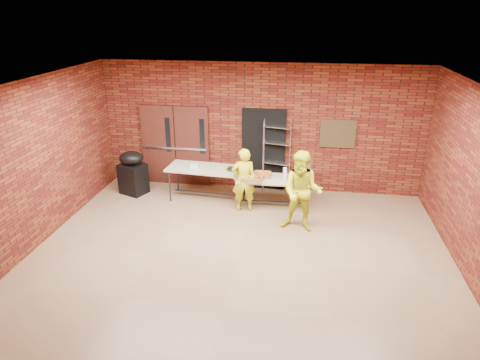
% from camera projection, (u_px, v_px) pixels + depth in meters
% --- Properties ---
extents(room, '(8.08, 7.08, 3.28)m').
position_uv_depth(room, '(238.00, 180.00, 7.46)').
color(room, '#846647').
rests_on(room, ground).
extents(double_doors, '(1.78, 0.12, 2.10)m').
position_uv_depth(double_doors, '(176.00, 146.00, 11.12)').
color(double_doors, '#491814').
rests_on(double_doors, room).
extents(dark_doorway, '(1.10, 0.06, 2.10)m').
position_uv_depth(dark_doorway, '(264.00, 150.00, 10.82)').
color(dark_doorway, black).
rests_on(dark_doorway, room).
extents(bronze_plaque, '(0.85, 0.04, 0.70)m').
position_uv_depth(bronze_plaque, '(338.00, 134.00, 10.36)').
color(bronze_plaque, '#3D2E18').
rests_on(bronze_plaque, room).
extents(wire_rack, '(0.71, 0.37, 1.85)m').
position_uv_depth(wire_rack, '(277.00, 157.00, 10.69)').
color(wire_rack, '#AAA9B0').
rests_on(wire_rack, room).
extents(table_left, '(2.00, 0.97, 0.80)m').
position_uv_depth(table_left, '(207.00, 170.00, 10.34)').
color(table_left, tan).
rests_on(table_left, room).
extents(table_right, '(1.77, 0.77, 0.72)m').
position_uv_depth(table_right, '(275.00, 181.00, 9.92)').
color(table_right, tan).
rests_on(table_right, room).
extents(basket_bananas, '(0.42, 0.33, 0.13)m').
position_uv_depth(basket_bananas, '(244.00, 176.00, 9.89)').
color(basket_bananas, '#AF8546').
rests_on(basket_bananas, table_right).
extents(basket_oranges, '(0.40, 0.31, 0.12)m').
position_uv_depth(basket_oranges, '(262.00, 175.00, 9.98)').
color(basket_oranges, '#AF8546').
rests_on(basket_oranges, table_right).
extents(basket_apples, '(0.48, 0.37, 0.15)m').
position_uv_depth(basket_apples, '(252.00, 178.00, 9.74)').
color(basket_apples, '#AF8546').
rests_on(basket_apples, table_right).
extents(muffin_tray, '(0.36, 0.36, 0.09)m').
position_uv_depth(muffin_tray, '(234.00, 168.00, 10.20)').
color(muffin_tray, '#144713').
rests_on(muffin_tray, table_left).
extents(napkin_box, '(0.20, 0.13, 0.07)m').
position_uv_depth(napkin_box, '(195.00, 166.00, 10.37)').
color(napkin_box, silver).
rests_on(napkin_box, table_left).
extents(coffee_dispenser, '(0.37, 0.33, 0.48)m').
position_uv_depth(coffee_dispenser, '(303.00, 168.00, 9.82)').
color(coffee_dispenser, '#50301B').
rests_on(coffee_dispenser, table_right).
extents(cup_stack_front, '(0.08, 0.08, 0.23)m').
position_uv_depth(cup_stack_front, '(285.00, 176.00, 9.76)').
color(cup_stack_front, silver).
rests_on(cup_stack_front, table_right).
extents(cup_stack_mid, '(0.09, 0.09, 0.26)m').
position_uv_depth(cup_stack_mid, '(293.00, 178.00, 9.58)').
color(cup_stack_mid, silver).
rests_on(cup_stack_mid, table_right).
extents(cup_stack_back, '(0.09, 0.09, 0.26)m').
position_uv_depth(cup_stack_back, '(285.00, 173.00, 9.85)').
color(cup_stack_back, silver).
rests_on(cup_stack_back, table_right).
extents(covered_grill, '(0.75, 0.70, 1.11)m').
position_uv_depth(covered_grill, '(133.00, 172.00, 10.71)').
color(covered_grill, black).
rests_on(covered_grill, room).
extents(volunteer_woman, '(0.61, 0.47, 1.50)m').
position_uv_depth(volunteer_woman, '(244.00, 180.00, 9.72)').
color(volunteer_woman, '#CBCD16').
rests_on(volunteer_woman, room).
extents(volunteer_man, '(0.95, 0.80, 1.74)m').
position_uv_depth(volunteer_man, '(302.00, 192.00, 8.81)').
color(volunteer_man, '#CBCD16').
rests_on(volunteer_man, room).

